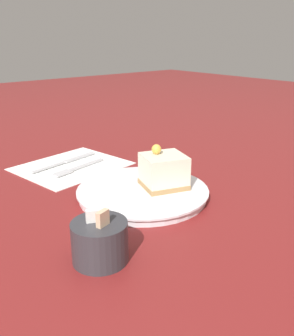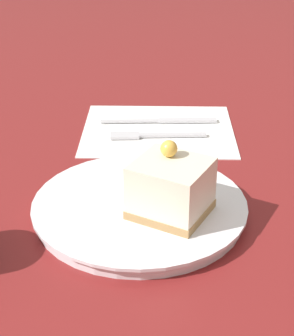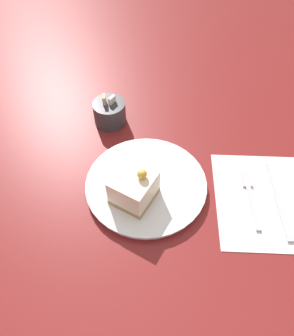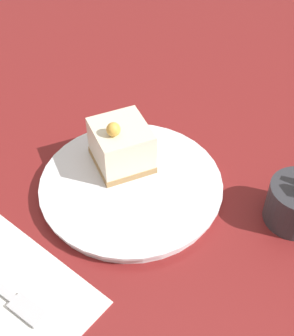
{
  "view_description": "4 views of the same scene",
  "coord_description": "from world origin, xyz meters",
  "px_view_note": "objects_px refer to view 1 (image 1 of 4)",
  "views": [
    {
      "loc": [
        -0.53,
        0.41,
        0.31
      ],
      "look_at": [
        -0.01,
        -0.03,
        0.06
      ],
      "focal_mm": 40.0,
      "sensor_mm": 36.0,
      "label": 1
    },
    {
      "loc": [
        -0.58,
        -0.13,
        0.37
      ],
      "look_at": [
        -0.01,
        -0.03,
        0.07
      ],
      "focal_mm": 60.0,
      "sensor_mm": 36.0,
      "label": 2
    },
    {
      "loc": [
        0.07,
        -0.42,
        0.59
      ],
      "look_at": [
        -0.01,
        0.0,
        0.05
      ],
      "focal_mm": 35.0,
      "sensor_mm": 36.0,
      "label": 3
    },
    {
      "loc": [
        0.28,
        0.34,
        0.5
      ],
      "look_at": [
        -0.02,
        -0.0,
        0.05
      ],
      "focal_mm": 50.0,
      "sensor_mm": 36.0,
      "label": 4
    }
  ],
  "objects_px": {
    "plate": "(143,192)",
    "cake_slice": "(164,171)",
    "knife": "(70,160)",
    "fork": "(75,169)",
    "sugar_bowl": "(100,241)"
  },
  "relations": [
    {
      "from": "cake_slice",
      "to": "knife",
      "type": "xyz_separation_m",
      "value": [
        0.3,
        0.04,
        -0.05
      ]
    },
    {
      "from": "plate",
      "to": "cake_slice",
      "type": "distance_m",
      "value": 0.06
    },
    {
      "from": "plate",
      "to": "cake_slice",
      "type": "xyz_separation_m",
      "value": [
        -0.02,
        -0.04,
        0.04
      ]
    },
    {
      "from": "fork",
      "to": "sugar_bowl",
      "type": "distance_m",
      "value": 0.39
    },
    {
      "from": "fork",
      "to": "knife",
      "type": "relative_size",
      "value": 0.79
    },
    {
      "from": "plate",
      "to": "knife",
      "type": "bearing_deg",
      "value": 0.74
    },
    {
      "from": "knife",
      "to": "sugar_bowl",
      "type": "distance_m",
      "value": 0.45
    },
    {
      "from": "fork",
      "to": "sugar_bowl",
      "type": "relative_size",
      "value": 1.85
    },
    {
      "from": "cake_slice",
      "to": "knife",
      "type": "bearing_deg",
      "value": 26.93
    },
    {
      "from": "knife",
      "to": "fork",
      "type": "bearing_deg",
      "value": 148.53
    },
    {
      "from": "knife",
      "to": "plate",
      "type": "bearing_deg",
      "value": 168.9
    },
    {
      "from": "plate",
      "to": "sugar_bowl",
      "type": "distance_m",
      "value": 0.23
    },
    {
      "from": "plate",
      "to": "cake_slice",
      "type": "relative_size",
      "value": 2.53
    },
    {
      "from": "sugar_bowl",
      "to": "fork",
      "type": "bearing_deg",
      "value": -24.35
    },
    {
      "from": "plate",
      "to": "knife",
      "type": "relative_size",
      "value": 1.36
    }
  ]
}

